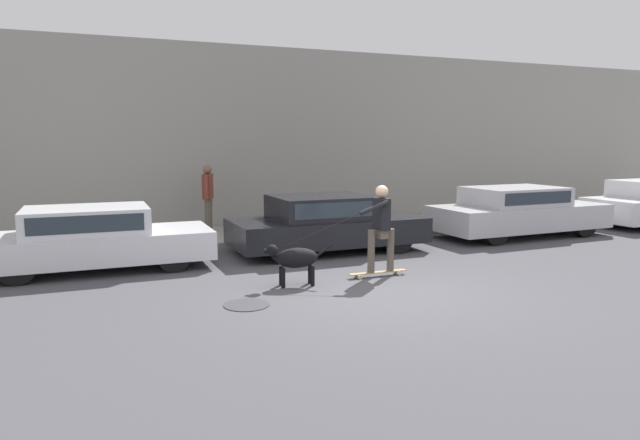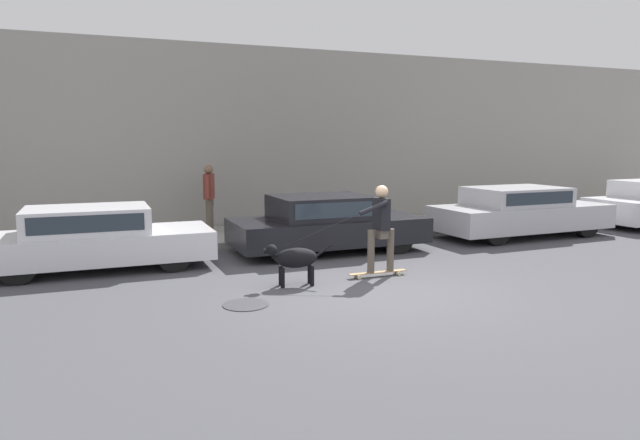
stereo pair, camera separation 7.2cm
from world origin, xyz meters
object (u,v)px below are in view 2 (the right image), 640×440
Objects in this scene: dog at (294,258)px; skateboarder at (380,224)px; pedestrian_with_bag at (209,195)px; parked_car_0 at (95,239)px; parked_car_1 at (326,224)px; parked_car_2 at (520,212)px.

dog is 1.69m from skateboarder.
dog is 5.20m from pedestrian_with_bag.
parked_car_1 reaches higher than parked_car_0.
pedestrian_with_bag reaches higher than parked_car_0.
parked_car_0 is 0.99× the size of parked_car_1.
pedestrian_with_bag is (-7.27, 2.63, 0.45)m from parked_car_2.
parked_car_0 is 2.50× the size of pedestrian_with_bag.
skateboarder reaches higher than parked_car_2.
skateboarder is 1.51× the size of pedestrian_with_bag.
pedestrian_with_bag reaches higher than skateboarder.
parked_car_2 is at bearing -0.42° from parked_car_1.
pedestrian_with_bag is at bearing -67.54° from skateboarder.
parked_car_1 is at bearing -89.17° from skateboarder.
pedestrian_with_bag is (-2.01, 2.62, 0.47)m from parked_car_1.
parked_car_2 is at bearing -1.55° from pedestrian_with_bag.
dog is (3.04, -2.52, -0.12)m from parked_car_0.
pedestrian_with_bag is (-0.39, 5.15, 0.61)m from dog.
parked_car_0 is 3.95m from dog.
parked_car_2 reaches higher than parked_car_0.
parked_car_2 is at bearing -153.81° from skateboarder.
pedestrian_with_bag is at bearing 158.75° from parked_car_2.
parked_car_0 reaches higher than dog.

